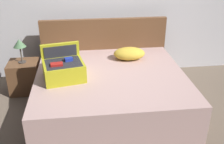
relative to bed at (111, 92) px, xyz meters
The scene contains 7 objects.
ground_plane 0.48m from the bed, 90.00° to the right, with size 12.00×12.00×0.00m, color #6B5B4C.
bed is the anchor object (origin of this frame).
headboard 0.98m from the bed, 90.00° to the left, with size 2.01×0.08×1.04m, color brown.
hard_case_large 0.73m from the bed, behind, with size 0.57×0.53×0.41m.
pillow_near_headboard 0.68m from the bed, 54.74° to the left, with size 0.46×0.28×0.18m, color gold.
nightstand 1.42m from the bed, 152.56° to the left, with size 0.44×0.40×0.49m, color brown.
table_lamp 1.51m from the bed, 152.56° to the left, with size 0.18×0.18×0.36m.
Camera 1 is at (-0.35, -2.71, 2.12)m, focal length 42.55 mm.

